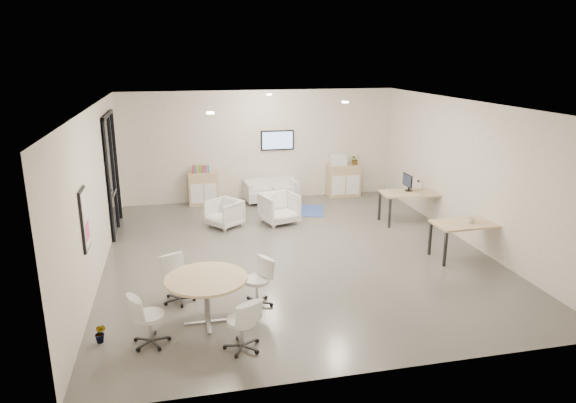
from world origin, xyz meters
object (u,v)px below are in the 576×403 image
(sideboard_left, at_px, (203,189))
(desk_rear, at_px, (411,195))
(armchair_left, at_px, (224,212))
(armchair_right, at_px, (279,207))
(loveseat, at_px, (271,191))
(sideboard_right, at_px, (343,180))
(desk_front, at_px, (469,226))
(round_table, at_px, (206,282))

(sideboard_left, distance_m, desk_rear, 5.82)
(armchair_left, height_order, armchair_right, armchair_right)
(loveseat, height_order, armchair_left, armchair_left)
(armchair_right, distance_m, desk_rear, 3.38)
(loveseat, bearing_deg, sideboard_right, -1.63)
(desk_front, xyz_separation_m, round_table, (-5.58, -1.60, 0.01))
(sideboard_right, bearing_deg, armchair_left, -151.10)
(desk_rear, relative_size, round_table, 1.21)
(sideboard_right, bearing_deg, loveseat, -176.96)
(sideboard_right, relative_size, loveseat, 0.62)
(armchair_left, xyz_separation_m, desk_front, (4.82, -3.18, 0.33))
(sideboard_left, height_order, armchair_left, sideboard_left)
(sideboard_left, distance_m, round_table, 6.93)
(loveseat, distance_m, desk_front, 6.13)
(armchair_left, relative_size, desk_rear, 0.48)
(armchair_left, height_order, desk_front, desk_front)
(desk_rear, bearing_deg, desk_front, -82.44)
(round_table, bearing_deg, armchair_right, 65.64)
(sideboard_right, height_order, armchair_right, sideboard_right)
(loveseat, distance_m, round_table, 7.17)
(sideboard_left, height_order, sideboard_right, sideboard_right)
(sideboard_right, distance_m, armchair_right, 3.24)
(armchair_right, relative_size, round_table, 0.66)
(desk_rear, bearing_deg, round_table, -138.28)
(armchair_right, bearing_deg, desk_rear, -27.36)
(sideboard_right, height_order, armchair_left, sideboard_right)
(sideboard_left, xyz_separation_m, armchair_left, (0.39, -2.14, -0.09))
(sideboard_right, xyz_separation_m, armchair_left, (-3.83, -2.12, -0.11))
(loveseat, xyz_separation_m, desk_rear, (3.13, -2.67, 0.40))
(loveseat, relative_size, round_table, 1.20)
(sideboard_left, relative_size, round_table, 0.72)
(desk_rear, bearing_deg, loveseat, 144.31)
(desk_front, bearing_deg, sideboard_left, 133.29)
(sideboard_right, distance_m, loveseat, 2.28)
(sideboard_left, xyz_separation_m, desk_rear, (5.09, -2.81, 0.25))
(loveseat, bearing_deg, round_table, -113.57)
(sideboard_left, distance_m, desk_front, 7.45)
(loveseat, bearing_deg, armchair_right, -99.35)
(armchair_left, distance_m, desk_front, 5.78)
(armchair_right, xyz_separation_m, desk_rear, (3.30, -0.65, 0.28))
(desk_rear, xyz_separation_m, desk_front, (0.12, -2.50, -0.01))
(desk_rear, xyz_separation_m, round_table, (-5.45, -4.11, 0.00))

